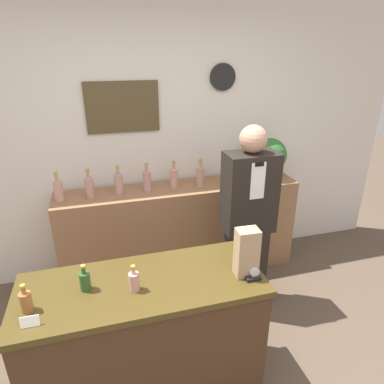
% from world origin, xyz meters
% --- Properties ---
extents(back_wall, '(5.20, 0.09, 2.70)m').
position_xyz_m(back_wall, '(-0.00, 2.00, 1.35)').
color(back_wall, silver).
rests_on(back_wall, ground_plane).
extents(back_shelf, '(2.32, 0.42, 0.94)m').
position_xyz_m(back_shelf, '(0.20, 1.73, 0.47)').
color(back_shelf, '#8E6642').
rests_on(back_shelf, ground_plane).
extents(display_counter, '(1.43, 0.58, 0.91)m').
position_xyz_m(display_counter, '(-0.35, 0.43, 0.46)').
color(display_counter, '#422B19').
rests_on(display_counter, ground_plane).
extents(shopkeeper, '(0.41, 0.26, 1.64)m').
position_xyz_m(shopkeeper, '(0.62, 1.09, 0.82)').
color(shopkeeper, black).
rests_on(shopkeeper, ground_plane).
extents(potted_plant, '(0.34, 0.34, 0.40)m').
position_xyz_m(potted_plant, '(1.13, 1.75, 1.16)').
color(potted_plant, '#B27047').
rests_on(potted_plant, back_shelf).
extents(paper_bag, '(0.13, 0.10, 0.30)m').
position_xyz_m(paper_bag, '(0.25, 0.34, 1.06)').
color(paper_bag, tan).
rests_on(paper_bag, display_counter).
extents(tape_dispenser, '(0.09, 0.06, 0.07)m').
position_xyz_m(tape_dispenser, '(0.28, 0.28, 0.93)').
color(tape_dispenser, black).
rests_on(tape_dispenser, display_counter).
extents(price_card_left, '(0.09, 0.02, 0.06)m').
position_xyz_m(price_card_left, '(-0.93, 0.24, 0.94)').
color(price_card_left, white).
rests_on(price_card_left, display_counter).
extents(counter_bottle_0, '(0.06, 0.06, 0.16)m').
position_xyz_m(counter_bottle_0, '(-0.96, 0.36, 0.97)').
color(counter_bottle_0, '#A16132').
rests_on(counter_bottle_0, display_counter).
extents(counter_bottle_1, '(0.06, 0.06, 0.16)m').
position_xyz_m(counter_bottle_1, '(-0.67, 0.45, 0.97)').
color(counter_bottle_1, '#2E5027').
rests_on(counter_bottle_1, display_counter).
extents(counter_bottle_2, '(0.06, 0.06, 0.16)m').
position_xyz_m(counter_bottle_2, '(-0.40, 0.37, 0.97)').
color(counter_bottle_2, tan).
rests_on(counter_bottle_2, display_counter).
extents(shelf_bottle_0, '(0.08, 0.08, 0.26)m').
position_xyz_m(shelf_bottle_0, '(-0.89, 1.71, 1.04)').
color(shelf_bottle_0, tan).
rests_on(shelf_bottle_0, back_shelf).
extents(shelf_bottle_1, '(0.08, 0.08, 0.26)m').
position_xyz_m(shelf_bottle_1, '(-0.63, 1.72, 1.04)').
color(shelf_bottle_1, tan).
rests_on(shelf_bottle_1, back_shelf).
extents(shelf_bottle_2, '(0.08, 0.08, 0.26)m').
position_xyz_m(shelf_bottle_2, '(-0.37, 1.74, 1.04)').
color(shelf_bottle_2, tan).
rests_on(shelf_bottle_2, back_shelf).
extents(shelf_bottle_3, '(0.08, 0.08, 0.26)m').
position_xyz_m(shelf_bottle_3, '(-0.11, 1.74, 1.04)').
color(shelf_bottle_3, tan).
rests_on(shelf_bottle_3, back_shelf).
extents(shelf_bottle_4, '(0.08, 0.08, 0.26)m').
position_xyz_m(shelf_bottle_4, '(0.14, 1.75, 1.04)').
color(shelf_bottle_4, tan).
rests_on(shelf_bottle_4, back_shelf).
extents(shelf_bottle_5, '(0.08, 0.08, 0.26)m').
position_xyz_m(shelf_bottle_5, '(0.40, 1.73, 1.04)').
color(shelf_bottle_5, tan).
rests_on(shelf_bottle_5, back_shelf).
extents(shelf_bottle_6, '(0.08, 0.08, 0.26)m').
position_xyz_m(shelf_bottle_6, '(0.66, 1.72, 1.04)').
color(shelf_bottle_6, tan).
rests_on(shelf_bottle_6, back_shelf).
extents(shelf_bottle_7, '(0.08, 0.08, 0.26)m').
position_xyz_m(shelf_bottle_7, '(0.91, 1.74, 1.04)').
color(shelf_bottle_7, tan).
rests_on(shelf_bottle_7, back_shelf).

